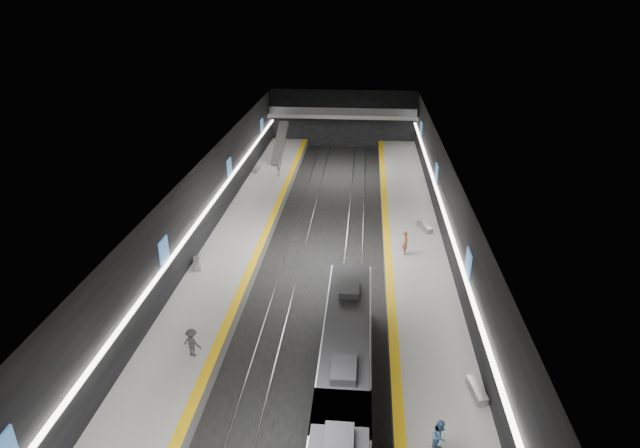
# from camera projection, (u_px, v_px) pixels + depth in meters

# --- Properties ---
(ground) EXTENTS (70.00, 70.00, 0.00)m
(ground) POSITION_uv_depth(u_px,v_px,m) (323.00, 263.00, 43.83)
(ground) COLOR black
(ground) RESTS_ON ground
(ceiling) EXTENTS (20.00, 70.00, 0.04)m
(ceiling) POSITION_uv_depth(u_px,v_px,m) (323.00, 170.00, 40.58)
(ceiling) COLOR beige
(ceiling) RESTS_ON wall_left
(wall_left) EXTENTS (0.04, 70.00, 8.00)m
(wall_left) POSITION_uv_depth(u_px,v_px,m) (199.00, 214.00, 42.99)
(wall_left) COLOR black
(wall_left) RESTS_ON ground
(wall_right) EXTENTS (0.04, 70.00, 8.00)m
(wall_right) POSITION_uv_depth(u_px,v_px,m) (451.00, 223.00, 41.41)
(wall_right) COLOR black
(wall_right) RESTS_ON ground
(wall_back) EXTENTS (20.00, 0.04, 8.00)m
(wall_back) POSITION_uv_depth(u_px,v_px,m) (343.00, 119.00, 74.06)
(wall_back) COLOR black
(wall_back) RESTS_ON ground
(platform_left) EXTENTS (5.00, 70.00, 1.00)m
(platform_left) POSITION_uv_depth(u_px,v_px,m) (232.00, 254.00, 44.22)
(platform_left) COLOR slate
(platform_left) RESTS_ON ground
(tile_surface_left) EXTENTS (5.00, 70.00, 0.02)m
(tile_surface_left) POSITION_uv_depth(u_px,v_px,m) (232.00, 249.00, 44.01)
(tile_surface_left) COLOR #A4A49F
(tile_surface_left) RESTS_ON platform_left
(tactile_strip_left) EXTENTS (0.60, 70.00, 0.02)m
(tactile_strip_left) POSITION_uv_depth(u_px,v_px,m) (258.00, 250.00, 43.83)
(tactile_strip_left) COLOR #F1B40C
(tactile_strip_left) RESTS_ON platform_left
(platform_right) EXTENTS (5.00, 70.00, 1.00)m
(platform_right) POSITION_uv_depth(u_px,v_px,m) (415.00, 262.00, 43.03)
(platform_right) COLOR slate
(platform_right) RESTS_ON ground
(tile_surface_right) EXTENTS (5.00, 70.00, 0.02)m
(tile_surface_right) POSITION_uv_depth(u_px,v_px,m) (416.00, 256.00, 42.82)
(tile_surface_right) COLOR #A4A49F
(tile_surface_right) RESTS_ON platform_right
(tactile_strip_right) EXTENTS (0.60, 70.00, 0.02)m
(tactile_strip_right) POSITION_uv_depth(u_px,v_px,m) (388.00, 255.00, 42.99)
(tactile_strip_right) COLOR #F1B40C
(tactile_strip_right) RESTS_ON platform_right
(rails) EXTENTS (6.52, 70.00, 0.12)m
(rails) POSITION_uv_depth(u_px,v_px,m) (323.00, 263.00, 43.80)
(rails) COLOR gray
(rails) RESTS_ON ground
(train) EXTENTS (2.69, 27.08, 3.60)m
(train) POSITION_uv_depth(u_px,v_px,m) (341.00, 437.00, 24.09)
(train) COLOR #0E1235
(train) RESTS_ON ground
(ad_posters) EXTENTS (19.94, 53.50, 2.20)m
(ad_posters) POSITION_uv_depth(u_px,v_px,m) (324.00, 208.00, 42.91)
(ad_posters) COLOR #3C6FB4
(ad_posters) RESTS_ON wall_left
(cove_light_left) EXTENTS (0.25, 68.60, 0.12)m
(cove_light_left) POSITION_uv_depth(u_px,v_px,m) (202.00, 217.00, 43.06)
(cove_light_left) COLOR white
(cove_light_left) RESTS_ON wall_left
(cove_light_right) EXTENTS (0.25, 68.60, 0.12)m
(cove_light_right) POSITION_uv_depth(u_px,v_px,m) (448.00, 225.00, 41.51)
(cove_light_right) COLOR white
(cove_light_right) RESTS_ON wall_right
(mezzanine_bridge) EXTENTS (20.00, 3.00, 1.50)m
(mezzanine_bridge) POSITION_uv_depth(u_px,v_px,m) (343.00, 115.00, 71.75)
(mezzanine_bridge) COLOR gray
(mezzanine_bridge) RESTS_ON wall_left
(escalator) EXTENTS (1.20, 7.50, 3.92)m
(escalator) POSITION_uv_depth(u_px,v_px,m) (280.00, 143.00, 66.91)
(escalator) COLOR #99999E
(escalator) RESTS_ON platform_left
(bench_left_near) EXTENTS (1.11, 1.94, 0.46)m
(bench_left_near) POSITION_uv_depth(u_px,v_px,m) (197.00, 264.00, 41.20)
(bench_left_near) COLOR #99999E
(bench_left_near) RESTS_ON platform_left
(bench_left_far) EXTENTS (0.58, 1.81, 0.44)m
(bench_left_far) POSITION_uv_depth(u_px,v_px,m) (257.00, 170.00, 62.45)
(bench_left_far) COLOR #99999E
(bench_left_far) RESTS_ON platform_left
(bench_right_near) EXTENTS (0.87, 2.05, 0.49)m
(bench_right_near) POSITION_uv_depth(u_px,v_px,m) (477.00, 391.00, 28.22)
(bench_right_near) COLOR #99999E
(bench_right_near) RESTS_ON platform_right
(bench_right_far) EXTENTS (1.33, 2.11, 0.50)m
(bench_right_far) POSITION_uv_depth(u_px,v_px,m) (424.00, 227.00, 47.35)
(bench_right_far) COLOR #99999E
(bench_right_far) RESTS_ON platform_right
(passenger_right_a) EXTENTS (0.48, 0.72, 1.97)m
(passenger_right_a) POSITION_uv_depth(u_px,v_px,m) (405.00, 243.00, 42.83)
(passenger_right_a) COLOR #AC5040
(passenger_right_a) RESTS_ON platform_right
(passenger_right_b) EXTENTS (1.01, 1.08, 1.76)m
(passenger_right_b) POSITION_uv_depth(u_px,v_px,m) (440.00, 436.00, 24.56)
(passenger_right_b) COLOR #4D75A8
(passenger_right_b) RESTS_ON platform_right
(passenger_left_a) EXTENTS (0.73, 1.19, 1.88)m
(passenger_left_a) POSITION_uv_depth(u_px,v_px,m) (278.00, 168.00, 60.69)
(passenger_left_a) COLOR silver
(passenger_left_a) RESTS_ON platform_left
(passenger_left_b) EXTENTS (1.32, 1.01, 1.80)m
(passenger_left_b) POSITION_uv_depth(u_px,v_px,m) (192.00, 343.00, 30.94)
(passenger_left_b) COLOR #3E4046
(passenger_left_b) RESTS_ON platform_left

